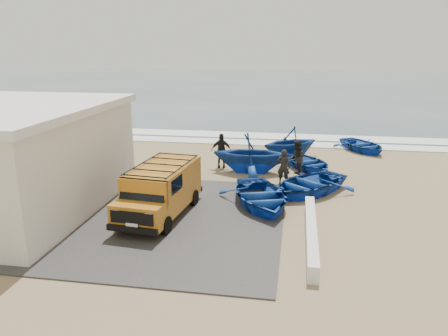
{
  "coord_description": "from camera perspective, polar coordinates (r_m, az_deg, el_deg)",
  "views": [
    {
      "loc": [
        4.34,
        -17.27,
        6.6
      ],
      "look_at": [
        1.19,
        1.37,
        1.2
      ],
      "focal_mm": 35.0,
      "sensor_mm": 36.0,
      "label": 1
    }
  ],
  "objects": [
    {
      "name": "fisherman_front",
      "position": [
        21.27,
        7.77,
        0.16
      ],
      "size": [
        0.68,
        0.5,
        1.73
      ],
      "primitive_type": "imported",
      "rotation": [
        0.0,
        0.0,
        3.0
      ],
      "color": "black",
      "rests_on": "ground"
    },
    {
      "name": "boat_near_right",
      "position": [
        20.24,
        10.89,
        -2.04
      ],
      "size": [
        5.18,
        5.35,
        0.9
      ],
      "primitive_type": "imported",
      "rotation": [
        0.0,
        0.0,
        -0.69
      ],
      "color": "#133F97",
      "rests_on": "ground"
    },
    {
      "name": "fisherman_back",
      "position": [
        23.95,
        -0.38,
        2.3
      ],
      "size": [
        1.18,
        0.66,
        1.9
      ],
      "primitive_type": "imported",
      "rotation": [
        0.0,
        0.0,
        0.19
      ],
      "color": "black",
      "rests_on": "ground"
    },
    {
      "name": "fisherman_middle",
      "position": [
        22.68,
        9.47,
        1.24
      ],
      "size": [
        0.74,
        0.93,
        1.86
      ],
      "primitive_type": "imported",
      "rotation": [
        0.0,
        0.0,
        -1.53
      ],
      "color": "black",
      "rests_on": "ground"
    },
    {
      "name": "parapet",
      "position": [
        15.62,
        11.3,
        -8.27
      ],
      "size": [
        0.35,
        6.0,
        0.55
      ],
      "primitive_type": "cube",
      "color": "silver",
      "rests_on": "ground"
    },
    {
      "name": "boat_mid_right",
      "position": [
        24.12,
        10.91,
        0.68
      ],
      "size": [
        4.08,
        4.39,
        0.74
      ],
      "primitive_type": "imported",
      "rotation": [
        0.0,
        0.0,
        0.57
      ],
      "color": "#133F97",
      "rests_on": "ground"
    },
    {
      "name": "boat_near_left",
      "position": [
        18.39,
        4.8,
        -3.64
      ],
      "size": [
        4.38,
        5.17,
        0.91
      ],
      "primitive_type": "imported",
      "rotation": [
        0.0,
        0.0,
        0.33
      ],
      "color": "#133F97",
      "rests_on": "ground"
    },
    {
      "name": "boat_far_left",
      "position": [
        26.27,
        8.66,
        3.33
      ],
      "size": [
        4.72,
        4.6,
        1.89
      ],
      "primitive_type": "imported",
      "rotation": [
        0.0,
        0.0,
        -0.95
      ],
      "color": "#133F97",
      "rests_on": "ground"
    },
    {
      "name": "ocean",
      "position": [
        73.69,
        6.28,
        10.72
      ],
      "size": [
        180.0,
        88.0,
        0.01
      ],
      "primitive_type": "cube",
      "color": "#385166",
      "rests_on": "ground"
    },
    {
      "name": "ground",
      "position": [
        18.99,
        -4.24,
        -4.44
      ],
      "size": [
        160.0,
        160.0,
        0.0
      ],
      "primitive_type": "plane",
      "color": "#917954"
    },
    {
      "name": "surf_wash",
      "position": [
        32.73,
        1.78,
        4.34
      ],
      "size": [
        180.0,
        2.2,
        0.04
      ],
      "primitive_type": "cube",
      "color": "white",
      "rests_on": "ground"
    },
    {
      "name": "boat_far_right",
      "position": [
        29.1,
        17.64,
        2.87
      ],
      "size": [
        4.18,
        4.61,
        0.78
      ],
      "primitive_type": "imported",
      "rotation": [
        0.0,
        0.0,
        0.5
      ],
      "color": "#133F97",
      "rests_on": "ground"
    },
    {
      "name": "slab",
      "position": [
        17.79,
        -12.09,
        -6.12
      ],
      "size": [
        12.0,
        10.0,
        0.05
      ],
      "primitive_type": "cube",
      "color": "#3A3836",
      "rests_on": "ground"
    },
    {
      "name": "boat_mid_left",
      "position": [
        23.03,
        3.58,
        1.98
      ],
      "size": [
        4.08,
        3.55,
        2.1
      ],
      "primitive_type": "imported",
      "rotation": [
        0.0,
        0.0,
        1.6
      ],
      "color": "#133F97",
      "rests_on": "ground"
    },
    {
      "name": "surf_line",
      "position": [
        30.31,
        1.13,
        3.42
      ],
      "size": [
        180.0,
        1.6,
        0.06
      ],
      "primitive_type": "cube",
      "color": "white",
      "rests_on": "ground"
    },
    {
      "name": "van",
      "position": [
        17.33,
        -8.24,
        -2.69
      ],
      "size": [
        2.36,
        4.99,
        2.07
      ],
      "rotation": [
        0.0,
        0.0,
        -0.1
      ],
      "color": "#BB731C",
      "rests_on": "ground"
    }
  ]
}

